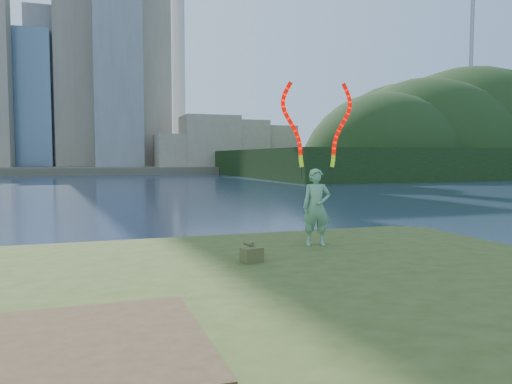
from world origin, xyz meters
name	(u,v)px	position (x,y,z in m)	size (l,w,h in m)	color
ground	(196,313)	(0.00, 0.00, 0.00)	(320.00, 320.00, 0.00)	#17233A
grassy_knoll	(229,337)	(0.00, -2.30, 0.34)	(20.00, 18.00, 0.80)	#3A4A1A
dirt_patch	(61,346)	(-2.20, -3.20, 0.81)	(3.20, 3.00, 0.02)	#47331E
far_shore	(96,169)	(0.00, 95.00, 0.60)	(320.00, 40.00, 1.20)	#4F493A
wooded_hill	(466,173)	(59.57, 59.96, 0.16)	(78.00, 50.00, 63.00)	black
woman_with_ribbons	(317,187)	(3.30, 1.71, 2.19)	(2.05, 0.74, 4.19)	#1C7D39
canvas_bag	(252,254)	(1.22, 0.38, 0.96)	(0.47, 0.53, 0.39)	#4F5129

